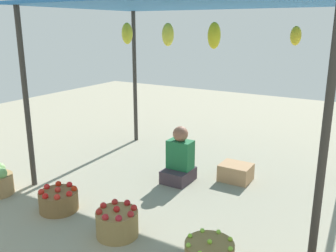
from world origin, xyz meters
TOP-DOWN VIEW (x-y plane):
  - ground_plane at (0.00, 0.00)m, footprint 14.00×14.00m
  - market_stall_structure at (-0.01, 0.00)m, footprint 3.88×2.66m
  - vendor_person at (-0.16, -0.05)m, footprint 0.36×0.44m
  - basket_red_tomatoes at (-0.96, -1.52)m, footprint 0.45×0.45m
  - basket_red_apples at (-0.03, -1.59)m, footprint 0.43×0.43m
  - wooden_crate_near_vendor at (0.50, 0.37)m, footprint 0.42×0.36m

SIDE VIEW (x-z plane):
  - ground_plane at x=0.00m, z-range 0.00..0.00m
  - wooden_crate_near_vendor at x=0.50m, z-range 0.00..0.23m
  - basket_red_tomatoes at x=-0.96m, z-range -0.02..0.27m
  - basket_red_apples at x=-0.03m, z-range -0.02..0.31m
  - vendor_person at x=-0.16m, z-range -0.09..0.69m
  - market_stall_structure at x=-0.01m, z-range 1.04..3.41m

